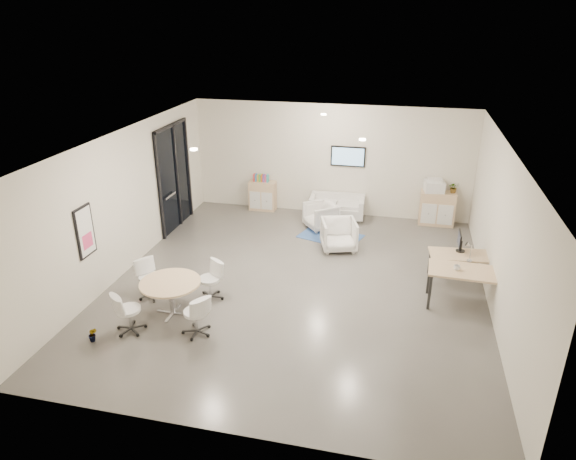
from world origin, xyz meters
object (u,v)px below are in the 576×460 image
(sideboard_left, at_px, (263,196))
(armchair_right, at_px, (339,234))
(desk_front, at_px, (467,274))
(loveseat, at_px, (337,207))
(sideboard_right, at_px, (437,208))
(armchair_left, at_px, (321,215))
(round_table, at_px, (170,286))
(desk_rear, at_px, (460,257))

(sideboard_left, relative_size, armchair_right, 1.03)
(sideboard_left, relative_size, desk_front, 0.57)
(sideboard_left, bearing_deg, loveseat, -4.08)
(sideboard_right, xyz_separation_m, armchair_right, (-2.45, -2.26, -0.05))
(armchair_right, xyz_separation_m, desk_front, (2.86, -2.09, 0.28))
(armchair_left, xyz_separation_m, desk_front, (3.53, -3.34, 0.31))
(loveseat, relative_size, armchair_right, 1.85)
(loveseat, xyz_separation_m, round_table, (-2.46, -5.86, 0.32))
(sideboard_right, bearing_deg, round_table, -131.22)
(armchair_left, height_order, desk_front, armchair_left)
(sideboard_right, distance_m, round_table, 7.97)
(desk_rear, distance_m, round_table, 6.19)
(armchair_left, relative_size, armchair_right, 0.92)
(desk_rear, bearing_deg, sideboard_left, 142.52)
(armchair_left, height_order, round_table, armchair_left)
(armchair_left, bearing_deg, armchair_right, -9.50)
(armchair_right, height_order, round_table, armchair_right)
(sideboard_left, xyz_separation_m, sideboard_right, (5.07, -0.03, 0.04))
(desk_front, bearing_deg, sideboard_left, 143.92)
(armchair_left, bearing_deg, sideboard_right, 70.08)
(round_table, bearing_deg, desk_front, 16.26)
(sideboard_right, xyz_separation_m, armchair_left, (-3.12, -1.01, -0.08))
(armchair_right, bearing_deg, armchair_left, 101.35)
(sideboard_right, bearing_deg, loveseat, -177.23)
(desk_rear, relative_size, round_table, 1.16)
(sideboard_left, bearing_deg, armchair_right, -41.09)
(armchair_left, bearing_deg, loveseat, 121.36)
(desk_front, distance_m, round_table, 5.90)
(armchair_left, distance_m, armchair_right, 1.42)
(sideboard_right, bearing_deg, sideboard_left, 179.69)
(sideboard_right, xyz_separation_m, loveseat, (-2.79, -0.13, -0.16))
(sideboard_right, bearing_deg, armchair_right, -137.34)
(sideboard_right, distance_m, desk_front, 4.37)
(armchair_right, distance_m, desk_front, 3.55)
(loveseat, relative_size, desk_front, 1.02)
(sideboard_right, relative_size, round_table, 0.81)
(desk_front, height_order, round_table, desk_front)
(desk_front, bearing_deg, round_table, -161.23)
(sideboard_left, xyz_separation_m, desk_front, (5.48, -4.37, 0.27))
(armchair_right, distance_m, desk_rear, 3.03)
(sideboard_right, distance_m, armchair_left, 3.28)
(desk_rear, relative_size, desk_front, 0.89)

